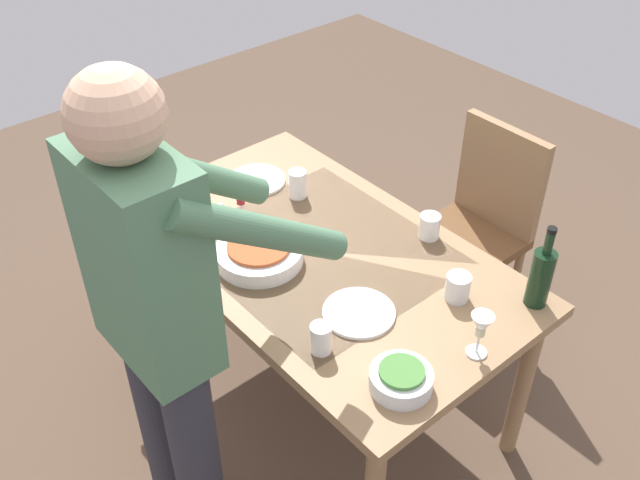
{
  "coord_description": "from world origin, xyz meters",
  "views": [
    {
      "loc": [
        -1.48,
        1.27,
        2.3
      ],
      "look_at": [
        0.0,
        0.0,
        0.78
      ],
      "focal_mm": 40.43,
      "sensor_mm": 36.0,
      "label": 1
    }
  ],
  "objects": [
    {
      "name": "wine_glass_right",
      "position": [
        0.32,
        0.1,
        0.84
      ],
      "size": [
        0.07,
        0.07,
        0.15
      ],
      "color": "white",
      "rests_on": "dining_table"
    },
    {
      "name": "person_server",
      "position": [
        -0.17,
        0.69,
        0.96
      ],
      "size": [
        0.42,
        0.61,
        1.69
      ],
      "color": "#2D2D38",
      "rests_on": "ground_plane"
    },
    {
      "name": "dinner_plate_far",
      "position": [
        0.5,
        -0.1,
        0.74
      ],
      "size": [
        0.23,
        0.23,
        0.01
      ],
      "primitive_type": "cylinder",
      "color": "silver",
      "rests_on": "dining_table"
    },
    {
      "name": "wine_glass_left",
      "position": [
        -0.66,
        -0.04,
        0.84
      ],
      "size": [
        0.07,
        0.07,
        0.15
      ],
      "color": "white",
      "rests_on": "dining_table"
    },
    {
      "name": "side_bowl_salad",
      "position": [
        -0.61,
        0.22,
        0.77
      ],
      "size": [
        0.18,
        0.18,
        0.07
      ],
      "color": "silver",
      "rests_on": "dining_table"
    },
    {
      "name": "water_cup_far_right",
      "position": [
        -0.19,
        -0.35,
        0.78
      ],
      "size": [
        0.08,
        0.08,
        0.09
      ],
      "primitive_type": "cylinder",
      "color": "silver",
      "rests_on": "dining_table"
    },
    {
      "name": "dinner_plate_near",
      "position": [
        -0.32,
        0.11,
        0.74
      ],
      "size": [
        0.23,
        0.23,
        0.01
      ],
      "primitive_type": "cylinder",
      "color": "silver",
      "rests_on": "dining_table"
    },
    {
      "name": "wine_bottle",
      "position": [
        -0.64,
        -0.35,
        0.84
      ],
      "size": [
        0.07,
        0.07,
        0.3
      ],
      "color": "black",
      "rests_on": "dining_table"
    },
    {
      "name": "serving_bowl_pasta",
      "position": [
        0.1,
        0.19,
        0.77
      ],
      "size": [
        0.3,
        0.3,
        0.07
      ],
      "color": "silver",
      "rests_on": "dining_table"
    },
    {
      "name": "ground_plane",
      "position": [
        0.0,
        0.0,
        0.0
      ],
      "size": [
        6.0,
        6.0,
        0.0
      ],
      "primitive_type": "plane",
      "color": "brown"
    },
    {
      "name": "water_cup_far_left",
      "position": [
        0.31,
        -0.16,
        0.79
      ],
      "size": [
        0.07,
        0.07,
        0.11
      ],
      "primitive_type": "cylinder",
      "color": "silver",
      "rests_on": "dining_table"
    },
    {
      "name": "water_cup_near_left",
      "position": [
        -0.36,
        0.3,
        0.78
      ],
      "size": [
        0.07,
        0.07,
        0.1
      ],
      "primitive_type": "cylinder",
      "color": "silver",
      "rests_on": "dining_table"
    },
    {
      "name": "water_cup_near_right",
      "position": [
        -0.47,
        -0.18,
        0.78
      ],
      "size": [
        0.08,
        0.08,
        0.09
      ],
      "primitive_type": "cylinder",
      "color": "silver",
      "rests_on": "dining_table"
    },
    {
      "name": "dining_table",
      "position": [
        0.0,
        0.0,
        0.66
      ],
      "size": [
        1.48,
        0.87,
        0.73
      ],
      "color": "#93704C",
      "rests_on": "ground_plane"
    },
    {
      "name": "chair_near",
      "position": [
        -0.07,
        -0.82,
        0.53
      ],
      "size": [
        0.4,
        0.4,
        0.91
      ],
      "color": "brown",
      "rests_on": "ground_plane"
    },
    {
      "name": "table_fork",
      "position": [
        0.47,
        0.18,
        0.73
      ],
      "size": [
        0.04,
        0.18,
        0.0
      ],
      "primitive_type": "cube",
      "rotation": [
        0.0,
        0.0,
        -0.12
      ],
      "color": "silver",
      "rests_on": "dining_table"
    }
  ]
}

